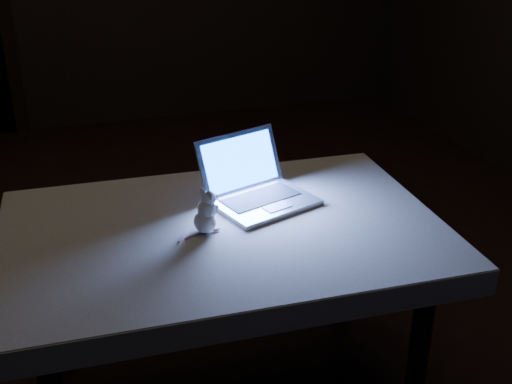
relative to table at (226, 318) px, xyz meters
name	(u,v)px	position (x,y,z in m)	size (l,w,h in m)	color
floor	(171,307)	(-0.09, 0.58, -0.33)	(5.00, 5.00, 0.00)	black
table	(226,318)	(0.00, 0.00, 0.00)	(1.23, 0.79, 0.66)	black
tablecloth	(212,233)	(-0.03, 0.04, 0.30)	(1.31, 0.87, 0.08)	beige
laptop	(266,175)	(0.17, 0.10, 0.44)	(0.31, 0.27, 0.21)	#ABABB0
plush_mouse	(205,212)	(-0.06, -0.02, 0.40)	(0.10, 0.10, 0.13)	white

